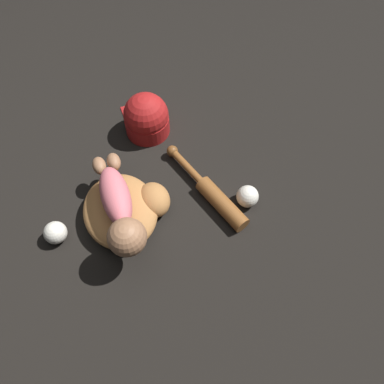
{
  "coord_description": "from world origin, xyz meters",
  "views": [
    {
      "loc": [
        0.62,
        -0.12,
        1.15
      ],
      "look_at": [
        0.04,
        0.2,
        0.08
      ],
      "focal_mm": 35.0,
      "sensor_mm": 36.0,
      "label": 1
    }
  ],
  "objects_px": {
    "baby_figure": "(119,210)",
    "baseball_cap": "(146,118)",
    "baseball_bat": "(213,194)",
    "baseball_glove": "(126,209)",
    "baseball_spare": "(55,233)",
    "baseball": "(247,196)"
  },
  "relations": [
    {
      "from": "baseball_bat",
      "to": "baseball",
      "type": "relative_size",
      "value": 5.41
    },
    {
      "from": "baseball_bat",
      "to": "baseball_cap",
      "type": "xyz_separation_m",
      "value": [
        -0.4,
        -0.06,
        0.04
      ]
    },
    {
      "from": "baseball_glove",
      "to": "baseball_cap",
      "type": "distance_m",
      "value": 0.39
    },
    {
      "from": "baseball_spare",
      "to": "baby_figure",
      "type": "bearing_deg",
      "value": 67.42
    },
    {
      "from": "baseball_glove",
      "to": "baseball_spare",
      "type": "bearing_deg",
      "value": -98.4
    },
    {
      "from": "baby_figure",
      "to": "baseball_cap",
      "type": "height_order",
      "value": "baby_figure"
    },
    {
      "from": "baseball_glove",
      "to": "baseball",
      "type": "distance_m",
      "value": 0.42
    },
    {
      "from": "baseball",
      "to": "baseball_cap",
      "type": "height_order",
      "value": "baseball_cap"
    },
    {
      "from": "baseball_bat",
      "to": "baseball_cap",
      "type": "relative_size",
      "value": 1.65
    },
    {
      "from": "baseball_glove",
      "to": "baseball_bat",
      "type": "xyz_separation_m",
      "value": [
        0.08,
        0.29,
        -0.02
      ]
    },
    {
      "from": "baby_figure",
      "to": "baseball_cap",
      "type": "relative_size",
      "value": 1.58
    },
    {
      "from": "baby_figure",
      "to": "baseball_spare",
      "type": "height_order",
      "value": "baby_figure"
    },
    {
      "from": "baseball",
      "to": "baseball_spare",
      "type": "relative_size",
      "value": 1.02
    },
    {
      "from": "baseball_bat",
      "to": "baseball",
      "type": "height_order",
      "value": "baseball"
    },
    {
      "from": "baseball_spare",
      "to": "baseball",
      "type": "bearing_deg",
      "value": 73.33
    },
    {
      "from": "baseball_glove",
      "to": "baby_figure",
      "type": "distance_m",
      "value": 0.12
    },
    {
      "from": "baseball_bat",
      "to": "baseball_spare",
      "type": "distance_m",
      "value": 0.54
    },
    {
      "from": "baby_figure",
      "to": "baseball_bat",
      "type": "xyz_separation_m",
      "value": [
        0.03,
        0.32,
        -0.12
      ]
    },
    {
      "from": "baseball_glove",
      "to": "baseball",
      "type": "height_order",
      "value": "baseball_glove"
    },
    {
      "from": "baseball_glove",
      "to": "baseball",
      "type": "relative_size",
      "value": 4.19
    },
    {
      "from": "baseball_bat",
      "to": "baseball_spare",
      "type": "xyz_separation_m",
      "value": [
        -0.12,
        -0.53,
        0.01
      ]
    },
    {
      "from": "baseball_spare",
      "to": "baseball_cap",
      "type": "relative_size",
      "value": 0.3
    }
  ]
}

